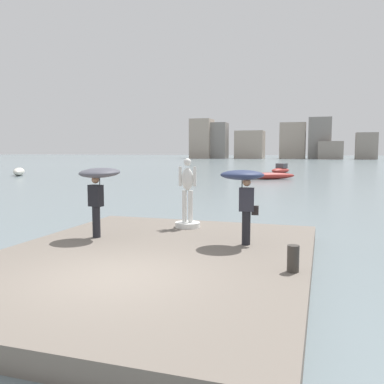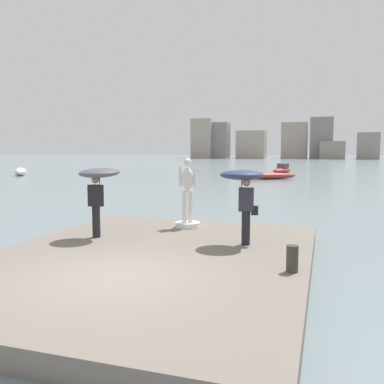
{
  "view_description": "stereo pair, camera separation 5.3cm",
  "coord_description": "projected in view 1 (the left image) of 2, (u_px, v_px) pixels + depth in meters",
  "views": [
    {
      "loc": [
        3.83,
        -7.02,
        2.84
      ],
      "look_at": [
        0.0,
        5.13,
        1.55
      ],
      "focal_mm": 38.75,
      "sensor_mm": 36.0,
      "label": 1
    },
    {
      "loc": [
        3.88,
        -7.01,
        2.84
      ],
      "look_at": [
        0.0,
        5.13,
        1.55
      ],
      "focal_mm": 38.75,
      "sensor_mm": 36.0,
      "label": 2
    }
  ],
  "objects": [
    {
      "name": "statue_white_figure",
      "position": [
        188.0,
        202.0,
        13.1
      ],
      "size": [
        0.79,
        0.79,
        2.19
      ],
      "color": "white",
      "rests_on": "pier"
    },
    {
      "name": "pier",
      "position": [
        150.0,
        262.0,
        9.81
      ],
      "size": [
        7.35,
        9.66,
        0.4
      ],
      "primitive_type": "cube",
      "color": "#70665B",
      "rests_on": "ground"
    },
    {
      "name": "mooring_bollard",
      "position": [
        293.0,
        259.0,
        8.31
      ],
      "size": [
        0.24,
        0.24,
        0.54
      ],
      "primitive_type": "cylinder",
      "color": "#38332D",
      "rests_on": "pier"
    },
    {
      "name": "onlooker_right",
      "position": [
        243.0,
        184.0,
        10.61
      ],
      "size": [
        1.27,
        1.27,
        1.94
      ],
      "color": "black",
      "rests_on": "pier"
    },
    {
      "name": "ground_plane",
      "position": [
        286.0,
        176.0,
        46.05
      ],
      "size": [
        400.0,
        400.0,
        0.0
      ],
      "primitive_type": "plane",
      "color": "slate"
    },
    {
      "name": "boat_far",
      "position": [
        281.0,
        170.0,
        51.39
      ],
      "size": [
        2.76,
        3.76,
        1.21
      ],
      "color": "#9E2D28",
      "rests_on": "ground"
    },
    {
      "name": "boat_near",
      "position": [
        19.0,
        172.0,
        46.5
      ],
      "size": [
        2.86,
        3.59,
        0.88
      ],
      "color": "silver",
      "rests_on": "ground"
    },
    {
      "name": "boat_rightward",
      "position": [
        269.0,
        176.0,
        40.62
      ],
      "size": [
        5.18,
        3.62,
        0.66
      ],
      "color": "#9E2D28",
      "rests_on": "ground"
    },
    {
      "name": "onlooker_left",
      "position": [
        99.0,
        181.0,
        11.45
      ],
      "size": [
        1.34,
        1.35,
        1.98
      ],
      "color": "black",
      "rests_on": "pier"
    },
    {
      "name": "distant_skyline",
      "position": [
        286.0,
        141.0,
        138.9
      ],
      "size": [
        87.38,
        13.15,
        13.62
      ],
      "color": "#A89989",
      "rests_on": "ground"
    }
  ]
}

